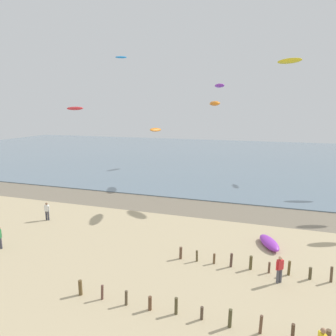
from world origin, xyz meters
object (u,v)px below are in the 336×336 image
Objects in this scene: kite_aloft_9 at (289,61)px; person_nearest_camera at (47,211)px; kite_aloft_1 at (156,130)px; person_left_flank at (280,269)px; grounded_kite at (269,243)px; kite_aloft_5 at (219,86)px; person_mid_beach at (0,237)px; kite_aloft_2 at (215,103)px; kite_aloft_0 at (75,108)px; kite_aloft_7 at (121,57)px.

person_nearest_camera is at bearing 72.33° from kite_aloft_9.
kite_aloft_1 is 0.96× the size of kite_aloft_9.
grounded_kite is (-0.59, 5.08, -0.63)m from person_left_flank.
person_mid_beach is at bearing 128.41° from kite_aloft_5.
kite_aloft_5 reaches higher than person_nearest_camera.
person_nearest_camera is 0.60× the size of grounded_kite.
person_nearest_camera is at bearing 167.83° from person_left_flank.
grounded_kite is at bearing 170.67° from kite_aloft_5.
kite_aloft_9 is (0.57, 20.48, 14.67)m from person_left_flank.
kite_aloft_2 is 12.15m from kite_aloft_5.
kite_aloft_5 is (11.56, 27.78, 12.58)m from person_mid_beach.
person_left_flank is 5.15m from grounded_kite.
person_nearest_camera is at bearing 96.91° from person_mid_beach.
person_left_flank is at bearing 6.55° from kite_aloft_2.
person_mid_beach is 0.60× the size of kite_aloft_0.
kite_aloft_2 is (13.52, -18.38, 4.13)m from kite_aloft_1.
kite_aloft_2 is (13.01, 16.01, 9.93)m from person_mid_beach.
person_mid_beach is at bearing -160.57° from kite_aloft_1.
person_mid_beach is (0.73, -6.02, 0.00)m from person_nearest_camera.
kite_aloft_2 is (19.92, -4.14, 0.48)m from kite_aloft_0.
kite_aloft_5 is (12.29, 21.76, 12.58)m from person_nearest_camera.
grounded_kite is 45.95m from kite_aloft_7.
kite_aloft_2 is 31.93m from kite_aloft_7.
person_mid_beach is at bearing -101.89° from kite_aloft_7.
grounded_kite is (19.82, 0.67, -0.63)m from person_nearest_camera.
kite_aloft_9 is (20.77, -12.29, 8.88)m from kite_aloft_1.
kite_aloft_9 is at bearing -102.04° from kite_aloft_1.
person_left_flank is 18.71m from kite_aloft_2.
kite_aloft_9 is at bearing 88.42° from person_left_flank.
person_left_flank is at bearing 4.69° from person_mid_beach.
grounded_kite is at bearing 14.81° from kite_aloft_2.
kite_aloft_2 is at bearing 158.04° from kite_aloft_5.
person_mid_beach is at bearing -83.09° from person_nearest_camera.
kite_aloft_9 is at bearing -152.15° from kite_aloft_5.
kite_aloft_9 is at bearing -167.57° from kite_aloft_0.
person_left_flank is (19.69, 1.62, 0.00)m from person_mid_beach.
kite_aloft_0 is (-6.18, 14.13, 9.45)m from person_nearest_camera.
kite_aloft_9 is at bearing -53.22° from kite_aloft_7.
kite_aloft_5 is 23.33m from kite_aloft_7.
grounded_kite is at bearing 160.96° from kite_aloft_0.
kite_aloft_1 reaches higher than person_left_flank.
grounded_kite is at bearing -73.01° from kite_aloft_7.
kite_aloft_7 is at bearing 6.28° from kite_aloft_9.
person_nearest_camera is at bearing 121.93° from kite_aloft_0.
kite_aloft_7 is (-7.82, 31.78, 18.87)m from person_nearest_camera.
kite_aloft_7 is at bearing 85.59° from kite_aloft_1.
kite_aloft_1 is at bearing -161.97° from kite_aloft_2.
person_mid_beach and person_left_flank have the same top height.
kite_aloft_5 is 10.59m from kite_aloft_9.
kite_aloft_7 is (-21.56, 21.79, 8.94)m from kite_aloft_2.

